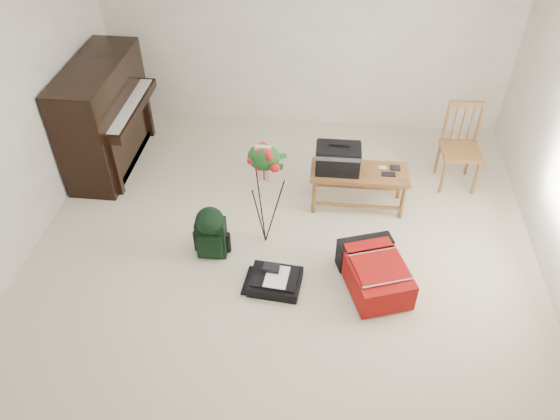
# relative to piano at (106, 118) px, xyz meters

# --- Properties ---
(floor) EXTENTS (5.00, 5.50, 0.01)m
(floor) POSITION_rel_piano_xyz_m (2.19, -1.60, -0.60)
(floor) COLOR beige
(floor) RESTS_ON ground
(ceiling) EXTENTS (5.00, 5.50, 0.01)m
(ceiling) POSITION_rel_piano_xyz_m (2.19, -1.60, 1.90)
(ceiling) COLOR white
(ceiling) RESTS_ON wall_back
(wall_back) EXTENTS (5.00, 0.04, 2.50)m
(wall_back) POSITION_rel_piano_xyz_m (2.19, 1.15, 0.65)
(wall_back) COLOR beige
(wall_back) RESTS_ON floor
(piano) EXTENTS (0.71, 1.50, 1.25)m
(piano) POSITION_rel_piano_xyz_m (0.00, 0.00, 0.00)
(piano) COLOR black
(piano) RESTS_ON floor
(bench) EXTENTS (1.04, 0.43, 0.79)m
(bench) POSITION_rel_piano_xyz_m (2.74, -0.52, -0.04)
(bench) COLOR #965D31
(bench) RESTS_ON floor
(dining_chair) EXTENTS (0.44, 0.44, 0.96)m
(dining_chair) POSITION_rel_piano_xyz_m (4.02, 0.03, -0.13)
(dining_chair) COLOR #965D31
(dining_chair) RESTS_ON floor
(red_suitcase) EXTENTS (0.72, 0.89, 0.32)m
(red_suitcase) POSITION_rel_piano_xyz_m (3.08, -1.62, -0.43)
(red_suitcase) COLOR #A91607
(red_suitcase) RESTS_ON floor
(black_duffel) EXTENTS (0.50, 0.41, 0.20)m
(black_duffel) POSITION_rel_piano_xyz_m (2.16, -1.78, -0.53)
(black_duffel) COLOR black
(black_duffel) RESTS_ON floor
(green_backpack) EXTENTS (0.29, 0.27, 0.56)m
(green_backpack) POSITION_rel_piano_xyz_m (1.50, -1.42, -0.29)
(green_backpack) COLOR black
(green_backpack) RESTS_ON floor
(flower_stand) EXTENTS (0.39, 0.39, 1.21)m
(flower_stand) POSITION_rel_piano_xyz_m (1.99, -1.19, -0.01)
(flower_stand) COLOR black
(flower_stand) RESTS_ON floor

